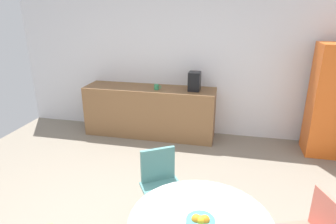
{
  "coord_description": "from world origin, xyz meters",
  "views": [
    {
      "loc": [
        1.02,
        -2.15,
        2.23
      ],
      "look_at": [
        0.24,
        1.34,
        0.95
      ],
      "focal_mm": 30.89,
      "sensor_mm": 36.0,
      "label": 1
    }
  ],
  "objects": [
    {
      "name": "mug_white",
      "position": [
        -0.24,
        2.55,
        0.95
      ],
      "size": [
        0.13,
        0.08,
        0.09
      ],
      "color": "#338C59",
      "rests_on": "counter_block"
    },
    {
      "name": "wall_back",
      "position": [
        0.0,
        3.0,
        1.3
      ],
      "size": [
        6.0,
        0.1,
        2.6
      ],
      "primitive_type": "cube",
      "color": "silver",
      "rests_on": "ground_plane"
    },
    {
      "name": "chair_teal",
      "position": [
        0.36,
        0.43,
        0.52
      ],
      "size": [
        0.58,
        0.58,
        0.83
      ],
      "color": "silver",
      "rests_on": "ground_plane"
    },
    {
      "name": "counter_block",
      "position": [
        -0.4,
        2.65,
        0.45
      ],
      "size": [
        2.35,
        0.6,
        0.9
      ],
      "primitive_type": "cube",
      "color": "brown",
      "rests_on": "ground_plane"
    },
    {
      "name": "locker_cabinet",
      "position": [
        2.55,
        2.55,
        0.88
      ],
      "size": [
        0.6,
        0.5,
        1.76
      ],
      "primitive_type": "cube",
      "color": "orange",
      "rests_on": "ground_plane"
    },
    {
      "name": "coffee_maker",
      "position": [
        0.41,
        2.65,
        1.06
      ],
      "size": [
        0.2,
        0.24,
        0.32
      ],
      "primitive_type": "cube",
      "color": "black",
      "rests_on": "counter_block"
    },
    {
      "name": "fruit_bowl",
      "position": [
        0.88,
        -0.45,
        0.78
      ],
      "size": [
        0.21,
        0.21,
        0.11
      ],
      "color": "teal",
      "rests_on": "round_table"
    }
  ]
}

